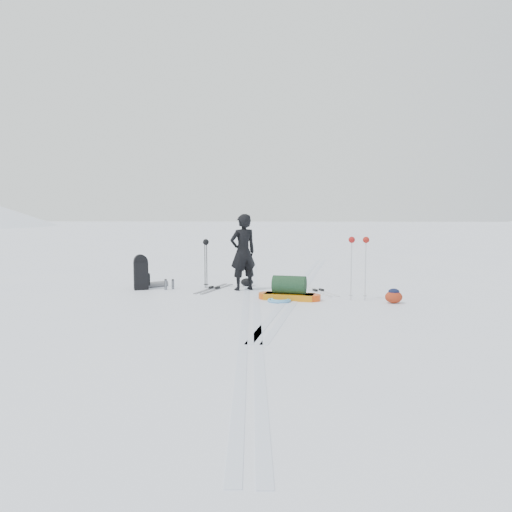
% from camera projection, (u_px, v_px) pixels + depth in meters
% --- Properties ---
extents(ground, '(200.00, 200.00, 0.00)m').
position_uv_depth(ground, '(251.00, 294.00, 12.65)').
color(ground, white).
rests_on(ground, ground).
extents(ski_tracks, '(3.38, 17.97, 0.01)m').
position_uv_depth(ski_tracks, '(276.00, 288.00, 13.48)').
color(ski_tracks, silver).
rests_on(ski_tracks, ground).
extents(skier, '(0.88, 0.80, 2.02)m').
position_uv_depth(skier, '(243.00, 252.00, 13.15)').
color(skier, black).
rests_on(skier, ground).
extents(pulk_sled, '(1.54, 0.71, 0.57)m').
position_uv_depth(pulk_sled, '(289.00, 290.00, 11.75)').
color(pulk_sled, orange).
rests_on(pulk_sled, ground).
extents(expedition_rucksack, '(0.82, 0.90, 0.94)m').
position_uv_depth(expedition_rucksack, '(143.00, 273.00, 13.33)').
color(expedition_rucksack, black).
rests_on(expedition_rucksack, ground).
extents(ski_poles_black, '(0.17, 0.17, 1.34)m').
position_uv_depth(ski_poles_black, '(206.00, 248.00, 13.48)').
color(ski_poles_black, black).
rests_on(ski_poles_black, ground).
extents(ski_poles_silver, '(0.48, 0.16, 1.49)m').
position_uv_depth(ski_poles_silver, '(359.00, 247.00, 11.58)').
color(ski_poles_silver, silver).
rests_on(ski_poles_silver, ground).
extents(touring_skis_grey, '(0.83, 1.87, 0.07)m').
position_uv_depth(touring_skis_grey, '(214.00, 288.00, 13.41)').
color(touring_skis_grey, gray).
rests_on(touring_skis_grey, ground).
extents(touring_skis_white, '(0.96, 1.77, 0.07)m').
position_uv_depth(touring_skis_white, '(318.00, 291.00, 12.98)').
color(touring_skis_white, silver).
rests_on(touring_skis_white, ground).
extents(rope_coil, '(0.65, 0.65, 0.07)m').
position_uv_depth(rope_coil, '(279.00, 300.00, 11.52)').
color(rope_coil, '#569CD1').
rests_on(rope_coil, ground).
extents(small_daypack, '(0.44, 0.37, 0.34)m').
position_uv_depth(small_daypack, '(394.00, 296.00, 11.29)').
color(small_daypack, maroon).
rests_on(small_daypack, ground).
extents(thermos_pair, '(0.24, 0.22, 0.29)m').
position_uv_depth(thermos_pair, '(169.00, 284.00, 13.31)').
color(thermos_pair, slate).
rests_on(thermos_pair, ground).
extents(stuff_sack, '(0.42, 0.37, 0.22)m').
position_uv_depth(stuff_sack, '(247.00, 282.00, 13.93)').
color(stuff_sack, black).
rests_on(stuff_sack, ground).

